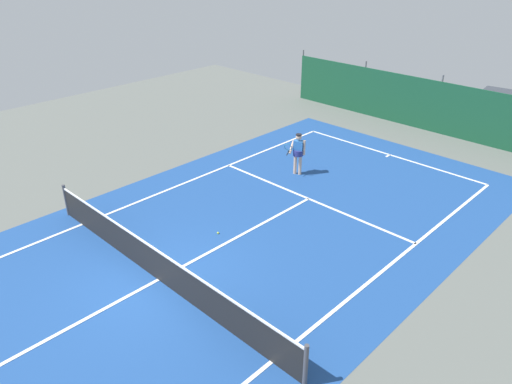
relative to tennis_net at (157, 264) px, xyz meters
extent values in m
plane|color=slate|center=(0.00, 0.00, -0.51)|extent=(36.00, 36.00, 0.00)
cube|color=#1E478C|center=(0.00, 0.00, -0.51)|extent=(11.02, 26.60, 0.01)
cube|color=white|center=(0.00, 11.90, -0.50)|extent=(8.22, 0.10, 0.01)
cube|color=white|center=(-4.11, 0.00, -0.50)|extent=(0.10, 23.80, 0.01)
cube|color=white|center=(4.11, 0.00, -0.50)|extent=(0.10, 23.80, 0.01)
cube|color=white|center=(0.00, 6.40, -0.50)|extent=(8.22, 0.10, 0.01)
cube|color=white|center=(0.00, 0.00, -0.50)|extent=(0.10, 12.80, 0.01)
cube|color=white|center=(0.00, 11.75, -0.50)|extent=(0.10, 0.30, 0.01)
cube|color=black|center=(0.00, 0.00, -0.04)|extent=(9.92, 0.03, 0.95)
cube|color=white|center=(0.00, 0.00, 0.46)|extent=(9.92, 0.04, 0.05)
cylinder|color=#47474C|center=(-5.01, 0.00, 0.04)|extent=(0.10, 0.10, 1.10)
cylinder|color=#47474C|center=(5.01, 0.00, 0.04)|extent=(0.10, 0.10, 1.10)
cube|color=#14472D|center=(0.00, 15.83, 0.69)|extent=(16.22, 0.06, 2.40)
cylinder|color=#595B60|center=(-8.11, 15.89, 0.84)|extent=(0.08, 0.08, 2.70)
cylinder|color=#595B60|center=(-4.05, 15.89, 0.84)|extent=(0.08, 0.08, 2.70)
cylinder|color=#595B60|center=(0.00, 15.89, 0.84)|extent=(0.08, 0.08, 2.70)
cube|color=#234C1E|center=(0.00, 16.43, 0.04)|extent=(14.60, 0.70, 1.10)
cylinder|color=#D8AD8C|center=(-1.52, 7.76, -0.10)|extent=(0.12, 0.12, 0.82)
cylinder|color=#D8AD8C|center=(-1.71, 7.68, -0.10)|extent=(0.12, 0.12, 0.82)
cylinder|color=navy|center=(-1.61, 7.72, 0.39)|extent=(0.40, 0.40, 0.22)
cube|color=#2D6BB7|center=(-1.61, 7.72, 0.59)|extent=(0.41, 0.32, 0.56)
sphere|color=#D8AD8C|center=(-1.61, 7.72, 1.02)|extent=(0.22, 0.22, 0.22)
cylinder|color=black|center=(-1.61, 7.72, 1.11)|extent=(0.23, 0.23, 0.04)
cylinder|color=#D8AD8C|center=(-1.40, 7.81, 0.62)|extent=(0.09, 0.09, 0.58)
cylinder|color=#D8AD8C|center=(-1.78, 7.52, 0.62)|extent=(0.29, 0.52, 0.41)
cylinder|color=black|center=(-1.71, 7.22, 0.51)|extent=(0.14, 0.26, 0.13)
torus|color=teal|center=(-1.71, 7.22, 0.73)|extent=(0.33, 0.24, 0.29)
sphere|color=#CCDB33|center=(-0.57, 2.65, -0.48)|extent=(0.07, 0.07, 0.07)
cube|color=silver|center=(1.68, 18.60, 0.21)|extent=(2.32, 4.39, 0.80)
cube|color=#2D333D|center=(1.68, 18.60, 0.89)|extent=(1.76, 2.07, 0.56)
cylinder|color=black|center=(0.62, 19.78, -0.19)|extent=(0.30, 0.66, 0.64)
cylinder|color=black|center=(0.95, 17.20, -0.19)|extent=(0.30, 0.66, 0.64)
cylinder|color=black|center=(2.74, 17.43, -0.19)|extent=(0.30, 0.66, 0.64)
camera|label=1|loc=(9.19, -5.73, 7.57)|focal=34.20mm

